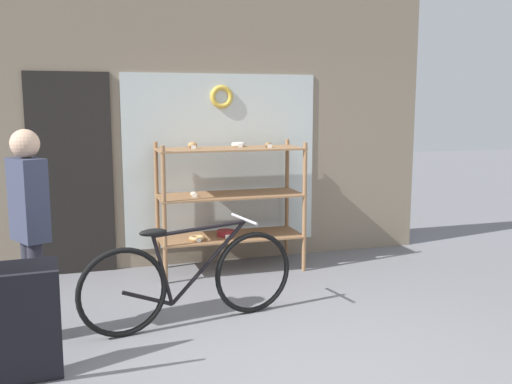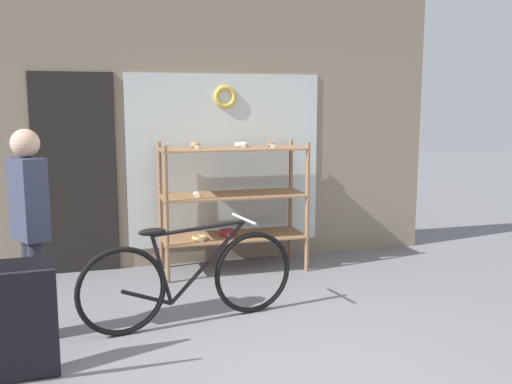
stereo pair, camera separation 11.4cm
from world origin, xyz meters
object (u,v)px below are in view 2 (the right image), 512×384
Objects in this scene: display_case at (232,196)px; sandwich_board at (13,324)px; bicycle at (190,279)px; pedestrian at (30,218)px.

display_case reaches higher than sandwich_board.
bicycle reaches higher than sandwich_board.
pedestrian is (-1.87, -1.35, 0.13)m from display_case.
display_case is 2.86m from sandwich_board.
bicycle is 1.42m from sandwich_board.
pedestrian reaches higher than sandwich_board.
sandwich_board is (-1.24, -0.69, 0.02)m from bicycle.
display_case is 0.95× the size of pedestrian.
bicycle is 1.31m from pedestrian.
display_case is 1.96× the size of sandwich_board.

